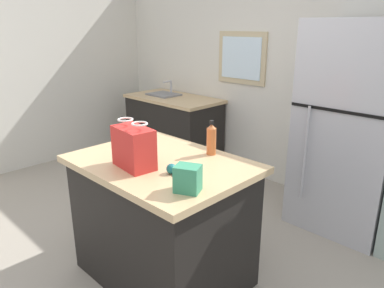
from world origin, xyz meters
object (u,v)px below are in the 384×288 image
(refrigerator, at_px, (352,129))
(ear_defenders, at_px, (182,170))
(kitchen_island, at_px, (163,220))
(small_box, at_px, (188,179))
(shopping_bag, at_px, (134,147))
(bottle, at_px, (211,139))

(refrigerator, bearing_deg, ear_defenders, -101.75)
(kitchen_island, relative_size, small_box, 8.06)
(refrigerator, height_order, ear_defenders, refrigerator)
(kitchen_island, bearing_deg, refrigerator, 69.86)
(shopping_bag, xyz_separation_m, bottle, (0.19, 0.53, -0.02))
(refrigerator, bearing_deg, shopping_bag, -109.23)
(refrigerator, distance_m, shopping_bag, 1.98)
(bottle, distance_m, ear_defenders, 0.41)
(shopping_bag, bearing_deg, bottle, 70.20)
(refrigerator, bearing_deg, bottle, -109.00)
(kitchen_island, height_order, small_box, small_box)
(kitchen_island, xyz_separation_m, ear_defenders, (0.26, -0.05, 0.48))
(kitchen_island, xyz_separation_m, bottle, (0.15, 0.34, 0.57))
(small_box, bearing_deg, bottle, 119.71)
(kitchen_island, relative_size, refrigerator, 0.66)
(bottle, xyz_separation_m, ear_defenders, (0.10, -0.38, -0.09))
(small_box, height_order, ear_defenders, small_box)
(kitchen_island, xyz_separation_m, shopping_bag, (-0.04, -0.19, 0.59))
(shopping_bag, distance_m, bottle, 0.56)
(kitchen_island, distance_m, small_box, 0.73)
(small_box, bearing_deg, kitchen_island, 156.24)
(shopping_bag, distance_m, small_box, 0.50)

